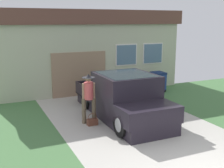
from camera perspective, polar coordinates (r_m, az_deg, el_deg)
pickup_truck at (r=10.73m, az=2.52°, el=-2.90°), size 2.13×5.26×1.73m
person_with_hat at (r=10.25m, az=-4.62°, el=-2.27°), size 0.51×0.45×1.78m
handbag at (r=10.29m, az=-3.90°, el=-7.39°), size 0.37×0.21×0.44m
house_with_garage at (r=17.51m, az=-7.64°, el=7.33°), size 10.16×7.25×4.14m
wheeled_trash_bin at (r=15.10m, az=9.10°, el=0.59°), size 0.60×0.72×1.02m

